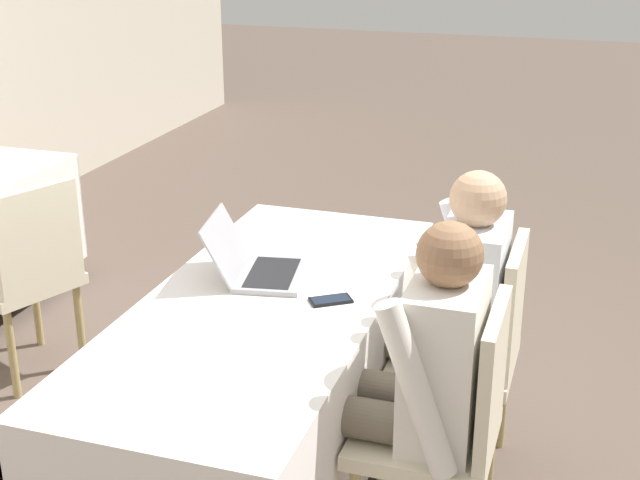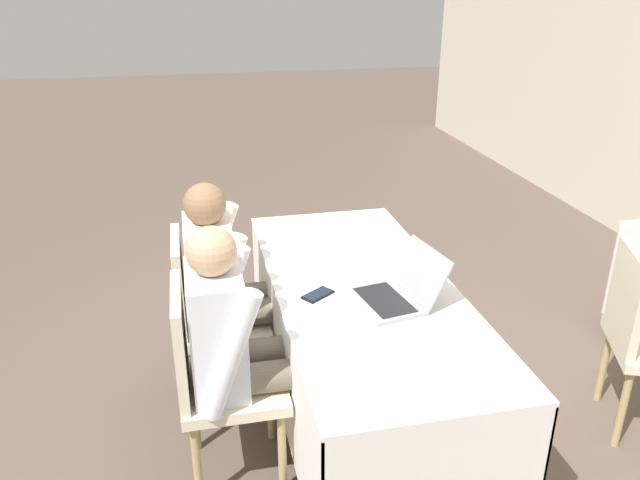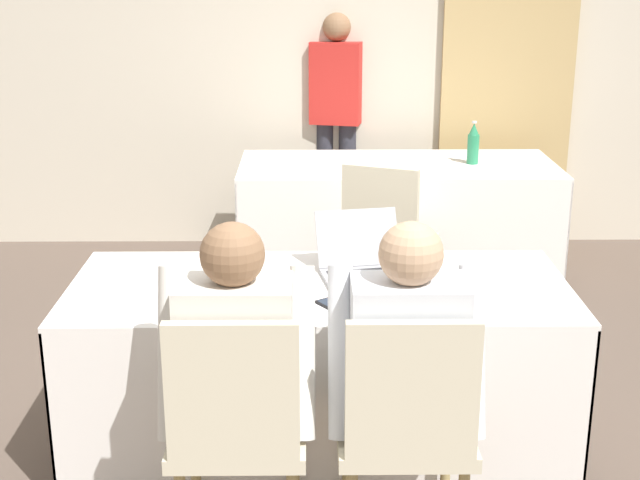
# 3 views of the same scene
# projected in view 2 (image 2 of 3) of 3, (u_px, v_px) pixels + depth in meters

# --- Properties ---
(ground_plane) EXTENTS (24.00, 24.00, 0.00)m
(ground_plane) POSITION_uv_depth(u_px,v_px,m) (360.00, 411.00, 3.20)
(ground_plane) COLOR brown
(conference_table_near) EXTENTS (1.95, 0.83, 0.73)m
(conference_table_near) POSITION_uv_depth(u_px,v_px,m) (363.00, 317.00, 2.98)
(conference_table_near) COLOR white
(conference_table_near) RESTS_ON ground_plane
(laptop) EXTENTS (0.40, 0.41, 0.23)m
(laptop) POSITION_uv_depth(u_px,v_px,m) (395.00, 293.00, 2.75)
(laptop) COLOR #99999E
(laptop) RESTS_ON conference_table_near
(cell_phone) EXTENTS (0.15, 0.16, 0.01)m
(cell_phone) POSITION_uv_depth(u_px,v_px,m) (318.00, 295.00, 2.81)
(cell_phone) COLOR black
(cell_phone) RESTS_ON conference_table_near
(paper_beside_laptop) EXTENTS (0.25, 0.32, 0.00)m
(paper_beside_laptop) POSITION_uv_depth(u_px,v_px,m) (337.00, 247.00, 3.32)
(paper_beside_laptop) COLOR white
(paper_beside_laptop) RESTS_ON conference_table_near
(chair_near_left) EXTENTS (0.44, 0.44, 0.93)m
(chair_near_left) POSITION_uv_depth(u_px,v_px,m) (208.00, 312.00, 3.09)
(chair_near_left) COLOR tan
(chair_near_left) RESTS_ON ground_plane
(chair_near_right) EXTENTS (0.44, 0.44, 0.93)m
(chair_near_right) POSITION_uv_depth(u_px,v_px,m) (214.00, 375.00, 2.61)
(chair_near_right) COLOR tan
(chair_near_right) RESTS_ON ground_plane
(person_checkered_shirt) EXTENTS (0.50, 0.52, 1.19)m
(person_checkered_shirt) POSITION_uv_depth(u_px,v_px,m) (227.00, 282.00, 3.05)
(person_checkered_shirt) COLOR #665B4C
(person_checkered_shirt) RESTS_ON ground_plane
(person_white_shirt) EXTENTS (0.50, 0.52, 1.19)m
(person_white_shirt) POSITION_uv_depth(u_px,v_px,m) (237.00, 340.00, 2.57)
(person_white_shirt) COLOR #665B4C
(person_white_shirt) RESTS_ON ground_plane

